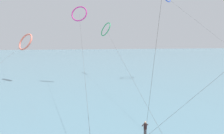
% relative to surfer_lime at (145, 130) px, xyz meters
% --- Properties ---
extents(sea_water, '(400.00, 200.00, 0.08)m').
position_rel_surfer_lime_xyz_m(sea_water, '(-2.62, 90.39, -0.78)').
color(sea_water, slate).
rests_on(sea_water, ground).
extents(surfer_lime, '(1.40, 0.64, 1.70)m').
position_rel_surfer_lime_xyz_m(surfer_lime, '(0.00, 0.00, 0.00)').
color(surfer_lime, '#8CC62D').
rests_on(surfer_lime, ground).
extents(kite_coral, '(5.32, 41.19, 11.88)m').
position_rel_surfer_lime_xyz_m(kite_coral, '(-20.10, 34.47, 8.84)').
color(kite_coral, '#EA7260').
rests_on(kite_coral, ground).
extents(kite_magenta, '(4.48, 42.20, 18.50)m').
position_rel_surfer_lime_xyz_m(kite_magenta, '(-6.42, 31.46, 15.68)').
color(kite_magenta, '#CC288E').
rests_on(kite_magenta, ground).
extents(kite_emerald, '(3.73, 49.08, 15.52)m').
position_rel_surfer_lime_xyz_m(kite_emerald, '(1.48, 41.32, 12.53)').
color(kite_emerald, '#199351').
rests_on(kite_emerald, ground).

